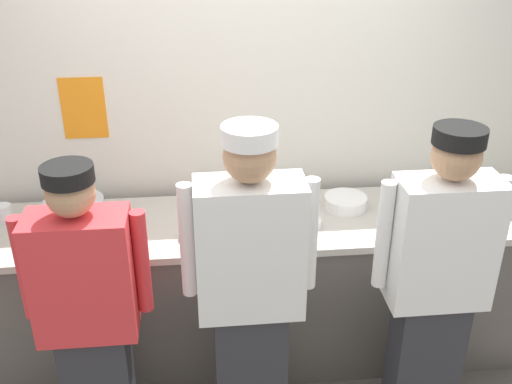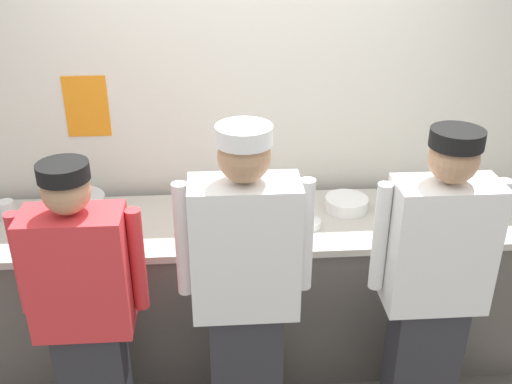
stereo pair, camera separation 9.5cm
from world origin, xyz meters
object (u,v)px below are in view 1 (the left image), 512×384
Objects in this scene: plate_stack_front at (346,202)px; ramekin_orange_sauce at (312,223)px; chef_near_left at (89,314)px; chef_center at (250,290)px; mixing_bowl_steel at (75,211)px; deli_cup at (4,213)px; sheet_tray at (249,218)px; chef_far_right at (436,282)px; ramekin_yellow_sauce at (189,235)px; squeeze_bottle_primary at (87,230)px.

ramekin_orange_sauce is (-0.24, -0.20, -0.01)m from plate_stack_front.
chef_near_left is 14.75× the size of ramekin_orange_sauce.
chef_center is 1.17m from mixing_bowl_steel.
sheet_tray is at bearing -5.23° from deli_cup.
chef_near_left is 1.04m from sheet_tray.
chef_far_right reaches higher than plate_stack_front.
plate_stack_front is 0.31m from ramekin_orange_sauce.
chef_far_right reaches higher than deli_cup.
chef_center reaches higher than chef_near_left.
deli_cup reaches higher than sheet_tray.
sheet_tray is at bearing 85.44° from chef_center.
deli_cup is at bearing 163.45° from ramekin_yellow_sauce.
mixing_bowl_steel is 0.40m from deli_cup.
ramekin_orange_sauce is 1.01× the size of ramekin_yellow_sauce.
chef_near_left is at bearing -151.43° from plate_stack_front.
chef_center is at bearing -0.19° from chef_near_left.
chef_center is at bearing -59.81° from ramekin_yellow_sauce.
ramekin_yellow_sauce is at bearing -174.27° from ramekin_orange_sauce.
chef_far_right is (1.64, 0.01, 0.06)m from chef_near_left.
ramekin_yellow_sauce reaches higher than sheet_tray.
mixing_bowl_steel is 1.54× the size of squeeze_bottle_primary.
plate_stack_front is 0.94m from ramekin_yellow_sauce.
chef_near_left is 16.35× the size of deli_cup.
chef_near_left reaches higher than squeeze_bottle_primary.
chef_center is at bearing -179.41° from chef_far_right.
chef_near_left reaches higher than ramekin_orange_sauce.
chef_far_right is 0.74m from ramekin_orange_sauce.
chef_near_left is 0.67m from ramekin_yellow_sauce.
ramekin_orange_sauce is (1.18, 0.10, -0.08)m from squeeze_bottle_primary.
chef_center reaches higher than deli_cup.
ramekin_yellow_sauce is (-0.28, 0.48, 0.03)m from chef_center.
plate_stack_front is 0.76× the size of mixing_bowl_steel.
chef_center is 0.92m from squeeze_bottle_primary.
plate_stack_front is 1.45m from squeeze_bottle_primary.
ramekin_orange_sauce is (1.30, -0.18, -0.04)m from mixing_bowl_steel.
plate_stack_front is 2.29× the size of ramekin_orange_sauce.
squeeze_bottle_primary is 1.19m from ramekin_orange_sauce.
squeeze_bottle_primary is 0.52m from ramekin_yellow_sauce.
deli_cup is at bearing 146.65° from squeeze_bottle_primary.
chef_far_right reaches higher than mixing_bowl_steel.
squeeze_bottle_primary is 0.62m from deli_cup.
chef_center is 16.09× the size of ramekin_orange_sauce.
mixing_bowl_steel is at bearing -179.36° from plate_stack_front.
ramekin_yellow_sauce reaches higher than ramekin_orange_sauce.
plate_stack_front is 2.53× the size of deli_cup.
chef_center is 0.66m from sheet_tray.
deli_cup is at bearing 125.80° from chef_near_left.
chef_near_left is 1.26m from ramekin_orange_sauce.
mixing_bowl_steel is 3.06× the size of ramekin_yellow_sauce.
ramekin_orange_sauce is (0.39, 0.55, 0.03)m from chef_center.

